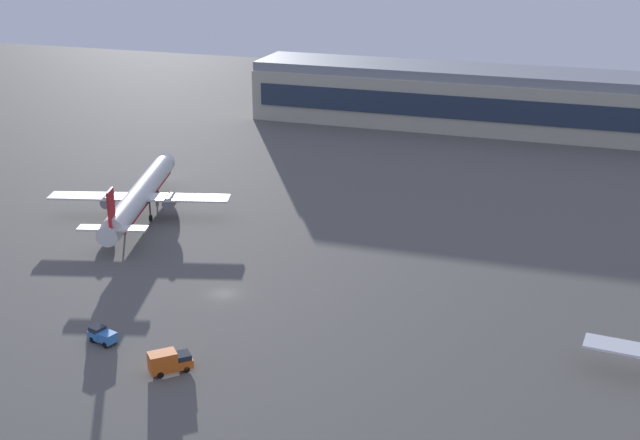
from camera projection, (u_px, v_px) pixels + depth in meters
ground_plane at (224, 294)px, 134.75m from camera, size 416.00×416.00×0.00m
terminal_building at (513, 101)px, 229.96m from camera, size 144.49×22.40×16.40m
airplane_mid_apron at (140, 196)px, 166.40m from camera, size 35.45×45.16×11.78m
catering_truck at (169, 361)px, 111.60m from camera, size 5.75×5.55×3.05m
baggage_tractor at (102, 335)px, 119.26m from camera, size 4.53×3.07×2.25m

